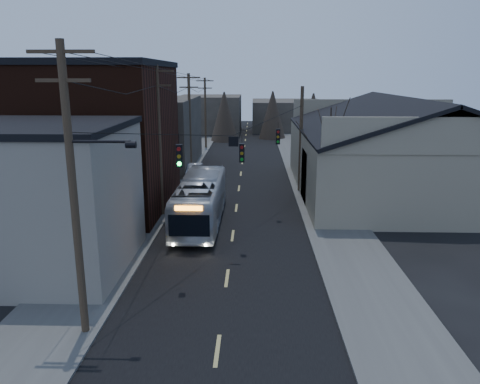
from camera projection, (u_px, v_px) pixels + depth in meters
The scene contains 13 objects.
road_surface at pixel (240, 178), 43.48m from camera, with size 9.00×110.00×0.02m, color black.
sidewalk_left at pixel (171, 177), 43.65m from camera, with size 4.00×110.00×0.12m, color #474744.
sidewalk_right at pixel (310, 178), 43.28m from camera, with size 4.00×110.00×0.12m, color #474744.
building_clapboard at pixel (41, 200), 22.53m from camera, with size 8.00×8.00×7.00m, color gray.
building_brick at pixel (94, 139), 32.85m from camera, with size 10.00×12.00×10.00m, color black.
building_left_far at pixel (151, 133), 48.71m from camera, with size 9.00×14.00×7.00m, color #37322C.
warehouse at pixel (400, 160), 37.61m from camera, with size 16.16×20.60×7.73m.
building_far_left at pixel (210, 114), 76.84m from camera, with size 10.00×12.00×6.00m, color #37322C.
building_far_right at pixel (287, 115), 81.44m from camera, with size 12.00×14.00×5.00m, color #37322C.
bare_tree at pixel (329, 159), 32.72m from camera, with size 0.40×0.40×7.20m, color black.
utility_lines at pixel (199, 133), 36.68m from camera, with size 11.24×45.28×10.50m.
bus at pixel (201, 200), 30.10m from camera, with size 2.55×10.92×3.04m, color #AEB3BA.
parked_car at pixel (195, 171), 43.78m from camera, with size 1.34×3.83×1.26m, color #9B9DA3.
Camera 1 is at (1.21, -12.46, 9.39)m, focal length 35.00 mm.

